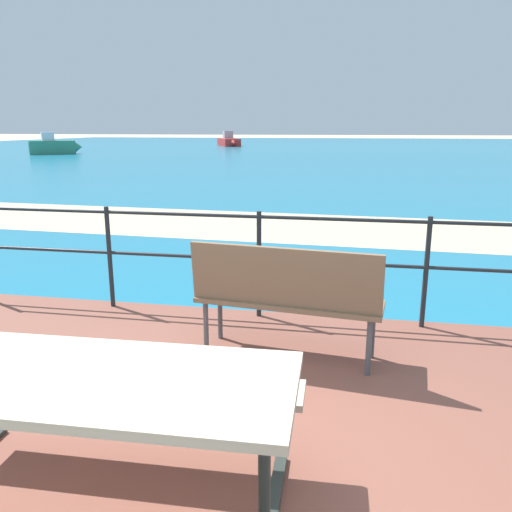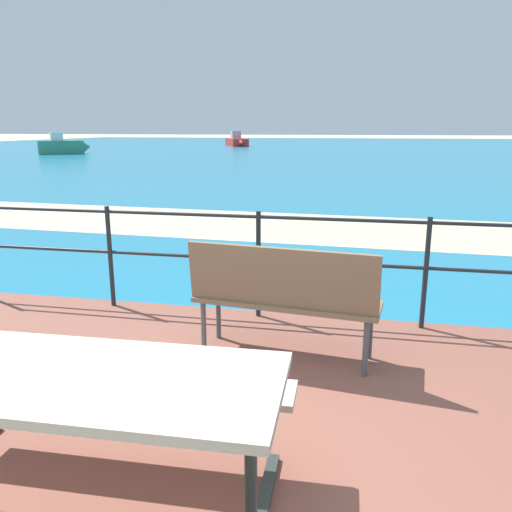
{
  "view_description": "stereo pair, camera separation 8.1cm",
  "coord_description": "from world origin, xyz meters",
  "px_view_note": "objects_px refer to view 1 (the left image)",
  "views": [
    {
      "loc": [
        0.8,
        -1.98,
        1.79
      ],
      "look_at": [
        -0.09,
        2.8,
        0.55
      ],
      "focal_mm": 35.75,
      "sensor_mm": 36.0,
      "label": 1
    },
    {
      "loc": [
        0.88,
        -1.96,
        1.79
      ],
      "look_at": [
        -0.09,
        2.8,
        0.55
      ],
      "focal_mm": 35.75,
      "sensor_mm": 36.0,
      "label": 2
    }
  ],
  "objects_px": {
    "park_bench": "(286,292)",
    "boat_mid": "(54,146)",
    "picnic_table": "(64,415)",
    "boat_near": "(229,141)"
  },
  "relations": [
    {
      "from": "park_bench",
      "to": "boat_mid",
      "type": "bearing_deg",
      "value": -48.71
    },
    {
      "from": "picnic_table",
      "to": "park_bench",
      "type": "distance_m",
      "value": 2.02
    },
    {
      "from": "park_bench",
      "to": "boat_near",
      "type": "distance_m",
      "value": 47.04
    },
    {
      "from": "picnic_table",
      "to": "boat_near",
      "type": "relative_size",
      "value": 0.36
    },
    {
      "from": "park_bench",
      "to": "boat_near",
      "type": "relative_size",
      "value": 0.28
    },
    {
      "from": "picnic_table",
      "to": "boat_near",
      "type": "distance_m",
      "value": 48.74
    },
    {
      "from": "picnic_table",
      "to": "boat_mid",
      "type": "relative_size",
      "value": 0.57
    },
    {
      "from": "park_bench",
      "to": "picnic_table",
      "type": "bearing_deg",
      "value": 77.74
    },
    {
      "from": "picnic_table",
      "to": "boat_mid",
      "type": "distance_m",
      "value": 35.54
    },
    {
      "from": "picnic_table",
      "to": "boat_near",
      "type": "height_order",
      "value": "boat_near"
    }
  ]
}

